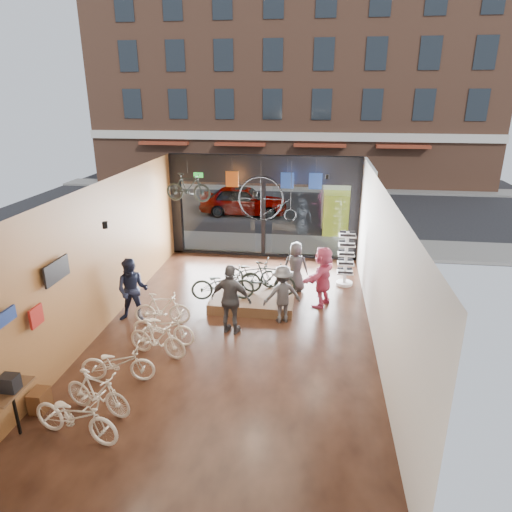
% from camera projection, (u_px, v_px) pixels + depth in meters
% --- Properties ---
extents(ground_plane, '(7.00, 12.00, 0.04)m').
position_uv_depth(ground_plane, '(236.00, 332.00, 11.96)').
color(ground_plane, black).
rests_on(ground_plane, ground).
extents(ceiling, '(7.00, 12.00, 0.04)m').
position_uv_depth(ceiling, '(234.00, 187.00, 10.66)').
color(ceiling, black).
rests_on(ceiling, ground).
extents(wall_left, '(0.04, 12.00, 3.80)m').
position_uv_depth(wall_left, '(101.00, 257.00, 11.75)').
color(wall_left, '#A76D38').
rests_on(wall_left, ground).
extents(wall_right, '(0.04, 12.00, 3.80)m').
position_uv_depth(wall_right, '(381.00, 271.00, 10.87)').
color(wall_right, beige).
rests_on(wall_right, ground).
extents(wall_back, '(7.00, 0.04, 3.80)m').
position_uv_depth(wall_back, '(151.00, 433.00, 5.70)').
color(wall_back, beige).
rests_on(wall_back, ground).
extents(storefront, '(7.00, 0.26, 3.80)m').
position_uv_depth(storefront, '(264.00, 207.00, 16.90)').
color(storefront, black).
rests_on(storefront, ground).
extents(exit_sign, '(0.35, 0.06, 0.18)m').
position_uv_depth(exit_sign, '(198.00, 175.00, 16.70)').
color(exit_sign, '#198C26').
rests_on(exit_sign, storefront).
extents(street_road, '(30.00, 18.00, 0.02)m').
position_uv_depth(street_road, '(282.00, 202.00, 25.94)').
color(street_road, black).
rests_on(street_road, ground).
extents(sidewalk_near, '(30.00, 2.40, 0.12)m').
position_uv_depth(sidewalk_near, '(267.00, 244.00, 18.65)').
color(sidewalk_near, slate).
rests_on(sidewalk_near, ground).
extents(sidewalk_far, '(30.00, 2.00, 0.12)m').
position_uv_depth(sidewalk_far, '(287.00, 187.00, 29.65)').
color(sidewalk_far, slate).
rests_on(sidewalk_far, ground).
extents(opposite_building, '(26.00, 5.00, 14.00)m').
position_uv_depth(opposite_building, '(292.00, 74.00, 29.62)').
color(opposite_building, brown).
rests_on(opposite_building, ground).
extents(street_car, '(4.37, 1.76, 1.49)m').
position_uv_depth(street_car, '(244.00, 200.00, 23.11)').
color(street_car, gray).
rests_on(street_car, street_road).
extents(box_truck, '(2.29, 6.86, 2.70)m').
position_uv_depth(box_truck, '(347.00, 195.00, 21.33)').
color(box_truck, silver).
rests_on(box_truck, street_road).
extents(floor_bike_0, '(1.86, 0.96, 0.93)m').
position_uv_depth(floor_bike_0, '(75.00, 416.00, 8.14)').
color(floor_bike_0, beige).
rests_on(floor_bike_0, ground_plane).
extents(floor_bike_1, '(1.57, 0.79, 0.91)m').
position_uv_depth(floor_bike_1, '(97.00, 392.00, 8.80)').
color(floor_bike_1, beige).
rests_on(floor_bike_1, ground_plane).
extents(floor_bike_2, '(1.66, 0.75, 0.84)m').
position_uv_depth(floor_bike_2, '(118.00, 363.00, 9.81)').
color(floor_bike_2, beige).
rests_on(floor_bike_2, ground_plane).
extents(floor_bike_3, '(1.57, 0.78, 0.91)m').
position_uv_depth(floor_bike_3, '(157.00, 338.00, 10.72)').
color(floor_bike_3, beige).
rests_on(floor_bike_3, ground_plane).
extents(floor_bike_4, '(1.72, 0.78, 0.87)m').
position_uv_depth(floor_bike_4, '(163.00, 327.00, 11.27)').
color(floor_bike_4, beige).
rests_on(floor_bike_4, ground_plane).
extents(floor_bike_5, '(1.55, 0.62, 0.91)m').
position_uv_depth(floor_bike_5, '(162.00, 309.00, 12.19)').
color(floor_bike_5, beige).
rests_on(floor_bike_5, ground_plane).
extents(display_platform, '(2.40, 1.80, 0.30)m').
position_uv_depth(display_platform, '(253.00, 299.00, 13.46)').
color(display_platform, '#4C3920').
rests_on(display_platform, ground_plane).
extents(display_bike_left, '(1.88, 0.95, 0.94)m').
position_uv_depth(display_bike_left, '(223.00, 284.00, 12.97)').
color(display_bike_left, black).
rests_on(display_bike_left, display_platform).
extents(display_bike_mid, '(1.69, 0.64, 0.99)m').
position_uv_depth(display_bike_mid, '(268.00, 278.00, 13.29)').
color(display_bike_mid, black).
rests_on(display_bike_mid, display_platform).
extents(display_bike_right, '(1.72, 0.71, 0.88)m').
position_uv_depth(display_bike_right, '(252.00, 273.00, 13.85)').
color(display_bike_right, black).
rests_on(display_bike_right, display_platform).
extents(customer_1, '(0.96, 0.80, 1.78)m').
position_uv_depth(customer_1, '(133.00, 290.00, 12.26)').
color(customer_1, '#161C33').
rests_on(customer_1, ground_plane).
extents(customer_2, '(1.17, 0.68, 1.86)m').
position_uv_depth(customer_2, '(231.00, 300.00, 11.62)').
color(customer_2, '#3F3F44').
rests_on(customer_2, ground_plane).
extents(customer_3, '(1.18, 0.92, 1.61)m').
position_uv_depth(customer_3, '(282.00, 294.00, 12.23)').
color(customer_3, '#3F3F44').
rests_on(customer_3, ground_plane).
extents(customer_4, '(0.80, 0.55, 1.59)m').
position_uv_depth(customer_4, '(296.00, 267.00, 14.17)').
color(customer_4, '#3F3F44').
rests_on(customer_4, ground_plane).
extents(customer_5, '(1.19, 1.74, 1.80)m').
position_uv_depth(customer_5, '(323.00, 276.00, 13.16)').
color(customer_5, '#CC4C72').
rests_on(customer_5, ground_plane).
extents(sunglasses_rack, '(0.64, 0.59, 1.79)m').
position_uv_depth(sunglasses_rack, '(346.00, 259.00, 14.56)').
color(sunglasses_rack, white).
rests_on(sunglasses_rack, ground_plane).
extents(wall_merch, '(0.40, 2.40, 2.60)m').
position_uv_depth(wall_merch, '(29.00, 350.00, 8.67)').
color(wall_merch, navy).
rests_on(wall_merch, wall_left).
extents(penny_farthing, '(1.90, 0.06, 1.52)m').
position_uv_depth(penny_farthing, '(270.00, 200.00, 15.24)').
color(penny_farthing, black).
rests_on(penny_farthing, ceiling).
extents(hung_bike, '(1.63, 0.65, 0.95)m').
position_uv_depth(hung_bike, '(188.00, 187.00, 15.17)').
color(hung_bike, black).
rests_on(hung_bike, ceiling).
extents(jersey_left, '(0.45, 0.03, 0.55)m').
position_uv_depth(jersey_left, '(232.00, 179.00, 15.89)').
color(jersey_left, '#CC5919').
rests_on(jersey_left, ceiling).
extents(jersey_mid, '(0.45, 0.03, 0.55)m').
position_uv_depth(jersey_mid, '(287.00, 181.00, 15.65)').
color(jersey_mid, '#1E3F99').
rests_on(jersey_mid, ceiling).
extents(jersey_right, '(0.45, 0.03, 0.55)m').
position_uv_depth(jersey_right, '(316.00, 181.00, 15.53)').
color(jersey_right, '#1E3F99').
rests_on(jersey_right, ceiling).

